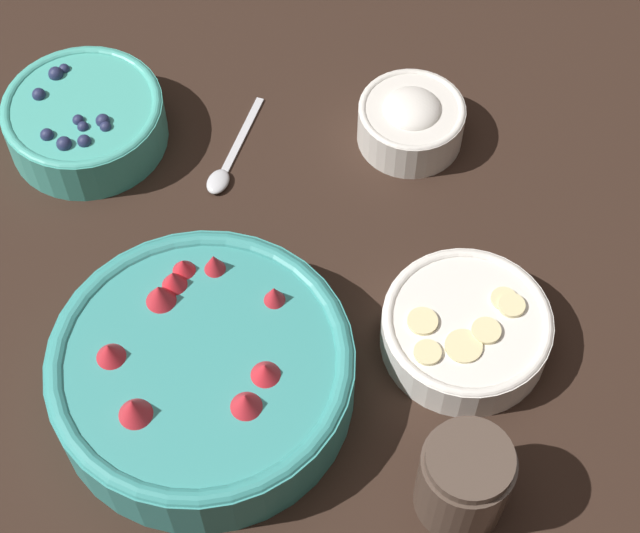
# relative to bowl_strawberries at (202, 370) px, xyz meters

# --- Properties ---
(ground_plane) EXTENTS (4.00, 4.00, 0.00)m
(ground_plane) POSITION_rel_bowl_strawberries_xyz_m (0.03, -0.09, -0.04)
(ground_plane) COLOR black
(bowl_strawberries) EXTENTS (0.27, 0.27, 0.09)m
(bowl_strawberries) POSITION_rel_bowl_strawberries_xyz_m (0.00, 0.00, 0.00)
(bowl_strawberries) COLOR teal
(bowl_strawberries) RESTS_ON ground_plane
(bowl_blueberries) EXTENTS (0.17, 0.17, 0.06)m
(bowl_blueberries) POSITION_rel_bowl_strawberries_xyz_m (0.12, -0.30, -0.01)
(bowl_blueberries) COLOR #47AD9E
(bowl_blueberries) RESTS_ON ground_plane
(bowl_bananas) EXTENTS (0.16, 0.16, 0.05)m
(bowl_bananas) POSITION_rel_bowl_strawberries_xyz_m (-0.24, -0.04, -0.01)
(bowl_bananas) COLOR white
(bowl_bananas) RESTS_ON ground_plane
(bowl_cream) EXTENTS (0.11, 0.11, 0.06)m
(bowl_cream) POSITION_rel_bowl_strawberries_xyz_m (-0.21, -0.28, -0.01)
(bowl_cream) COLOR silver
(bowl_cream) RESTS_ON ground_plane
(jar_chocolate) EXTENTS (0.08, 0.08, 0.09)m
(jar_chocolate) POSITION_rel_bowl_strawberries_xyz_m (-0.22, 0.12, 0.00)
(jar_chocolate) COLOR #4C3D33
(jar_chocolate) RESTS_ON ground_plane
(spoon) EXTENTS (0.07, 0.13, 0.01)m
(spoon) POSITION_rel_bowl_strawberries_xyz_m (-0.02, -0.26, -0.04)
(spoon) COLOR silver
(spoon) RESTS_ON ground_plane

